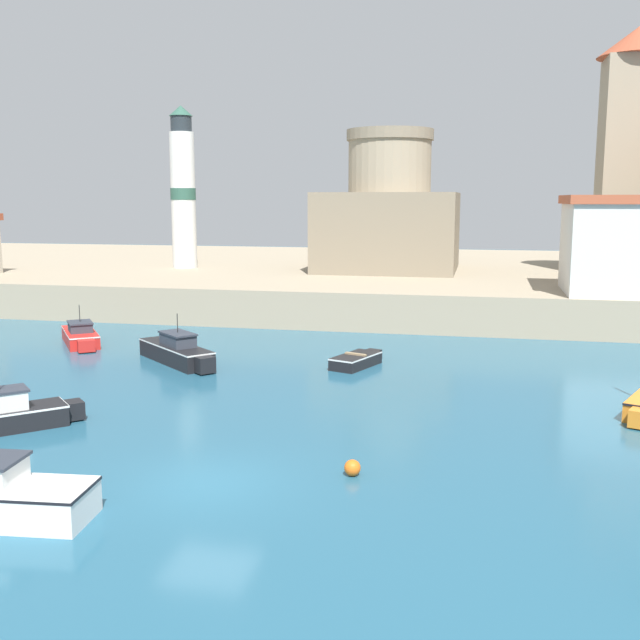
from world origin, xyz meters
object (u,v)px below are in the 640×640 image
motorboat_red_3 (81,336)px  fortress (389,219)px  motorboat_black_2 (177,351)px  mooring_buoy (352,468)px  lighthouse (183,190)px  dinghy_black_1 (357,360)px

motorboat_red_3 → fortress: bearing=57.6°
motorboat_black_2 → mooring_buoy: motorboat_black_2 is taller
motorboat_black_2 → lighthouse: size_ratio=0.42×
fortress → lighthouse: size_ratio=0.84×
mooring_buoy → lighthouse: size_ratio=0.04×
motorboat_black_2 → lighthouse: 26.13m
dinghy_black_1 → mooring_buoy: dinghy_black_1 is taller
motorboat_red_3 → fortress: fortress is taller
motorboat_red_3 → lighthouse: lighthouse is taller
fortress → mooring_buoy: bearing=-84.3°
motorboat_red_3 → mooring_buoy: size_ratio=10.23×
fortress → motorboat_black_2: bearing=-105.4°
mooring_buoy → motorboat_black_2: bearing=130.0°
motorboat_red_3 → fortress: size_ratio=0.45×
fortress → lighthouse: bearing=-173.9°
motorboat_black_2 → mooring_buoy: (10.63, -12.66, -0.32)m
dinghy_black_1 → motorboat_red_3: motorboat_red_3 is taller
motorboat_red_3 → mooring_buoy: bearing=-42.2°
motorboat_black_2 → fortress: (6.86, 24.92, 5.60)m
dinghy_black_1 → motorboat_red_3: size_ratio=0.73×
motorboat_black_2 → lighthouse: (-9.14, 23.21, 7.79)m
dinghy_black_1 → motorboat_red_3: bearing=172.2°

